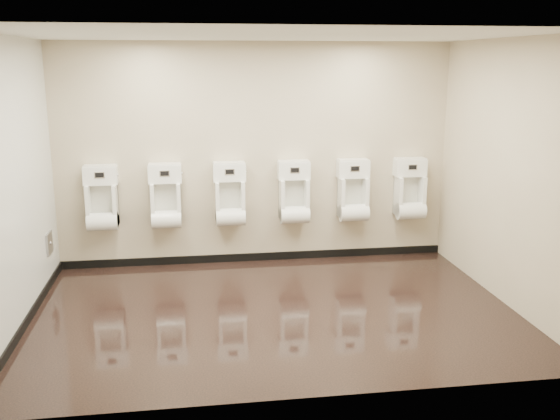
# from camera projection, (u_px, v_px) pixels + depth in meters

# --- Properties ---
(ground) EXTENTS (5.00, 3.50, 0.00)m
(ground) POSITION_uv_depth(u_px,v_px,m) (275.00, 311.00, 6.54)
(ground) COLOR black
(ground) RESTS_ON ground
(ceiling) EXTENTS (5.00, 3.50, 0.00)m
(ceiling) POSITION_uv_depth(u_px,v_px,m) (274.00, 35.00, 5.89)
(ceiling) COLOR silver
(back_wall) EXTENTS (5.00, 0.02, 2.80)m
(back_wall) POSITION_uv_depth(u_px,v_px,m) (256.00, 155.00, 7.90)
(back_wall) COLOR #C0B293
(back_wall) RESTS_ON ground
(front_wall) EXTENTS (5.00, 0.02, 2.80)m
(front_wall) POSITION_uv_depth(u_px,v_px,m) (308.00, 225.00, 4.53)
(front_wall) COLOR #C0B293
(front_wall) RESTS_ON ground
(left_wall) EXTENTS (0.02, 3.50, 2.80)m
(left_wall) POSITION_uv_depth(u_px,v_px,m) (12.00, 188.00, 5.86)
(left_wall) COLOR #C0B293
(left_wall) RESTS_ON ground
(right_wall) EXTENTS (0.02, 3.50, 2.80)m
(right_wall) POSITION_uv_depth(u_px,v_px,m) (509.00, 174.00, 6.57)
(right_wall) COLOR #C0B293
(right_wall) RESTS_ON ground
(tile_overlay_left) EXTENTS (0.01, 3.50, 2.80)m
(tile_overlay_left) POSITION_uv_depth(u_px,v_px,m) (13.00, 187.00, 5.86)
(tile_overlay_left) COLOR white
(tile_overlay_left) RESTS_ON ground
(skirting_back) EXTENTS (5.00, 0.02, 0.10)m
(skirting_back) POSITION_uv_depth(u_px,v_px,m) (257.00, 257.00, 8.20)
(skirting_back) COLOR black
(skirting_back) RESTS_ON ground
(skirting_left) EXTENTS (0.02, 3.50, 0.10)m
(skirting_left) POSITION_uv_depth(u_px,v_px,m) (27.00, 321.00, 6.18)
(skirting_left) COLOR black
(skirting_left) RESTS_ON ground
(access_panel) EXTENTS (0.04, 0.25, 0.25)m
(access_panel) POSITION_uv_depth(u_px,v_px,m) (49.00, 243.00, 7.23)
(access_panel) COLOR #9E9EA3
(access_panel) RESTS_ON left_wall
(urinal_0) EXTENTS (0.42, 0.31, 0.78)m
(urinal_0) POSITION_uv_depth(u_px,v_px,m) (102.00, 203.00, 7.62)
(urinal_0) COLOR white
(urinal_0) RESTS_ON back_wall
(urinal_1) EXTENTS (0.42, 0.31, 0.78)m
(urinal_1) POSITION_uv_depth(u_px,v_px,m) (166.00, 201.00, 7.73)
(urinal_1) COLOR white
(urinal_1) RESTS_ON back_wall
(urinal_2) EXTENTS (0.42, 0.31, 0.78)m
(urinal_2) POSITION_uv_depth(u_px,v_px,m) (230.00, 199.00, 7.84)
(urinal_2) COLOR white
(urinal_2) RESTS_ON back_wall
(urinal_3) EXTENTS (0.42, 0.31, 0.78)m
(urinal_3) POSITION_uv_depth(u_px,v_px,m) (294.00, 197.00, 7.96)
(urinal_3) COLOR white
(urinal_3) RESTS_ON back_wall
(urinal_4) EXTENTS (0.42, 0.31, 0.78)m
(urinal_4) POSITION_uv_depth(u_px,v_px,m) (353.00, 195.00, 8.07)
(urinal_4) COLOR white
(urinal_4) RESTS_ON back_wall
(urinal_5) EXTENTS (0.42, 0.31, 0.78)m
(urinal_5) POSITION_uv_depth(u_px,v_px,m) (410.00, 193.00, 8.17)
(urinal_5) COLOR white
(urinal_5) RESTS_ON back_wall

